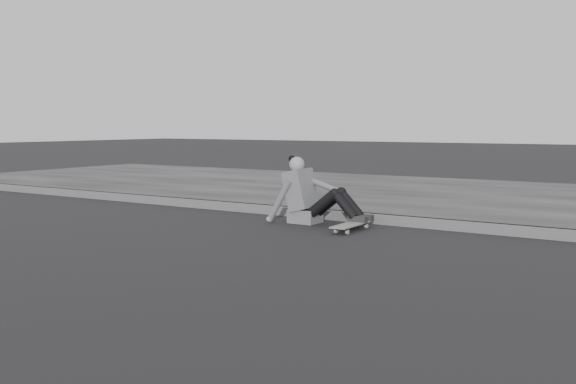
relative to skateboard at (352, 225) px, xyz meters
name	(u,v)px	position (x,y,z in m)	size (l,w,h in m)	color
ground	(390,275)	(1.31, -1.89, -0.07)	(80.00, 80.00, 0.00)	black
curb	(477,227)	(1.31, 0.69, -0.01)	(24.00, 0.16, 0.12)	#535353
sidewalk	(531,202)	(1.31, 3.71, -0.01)	(24.00, 6.00, 0.12)	#373737
skateboard	(352,225)	(0.00, 0.00, 0.00)	(0.20, 0.78, 0.09)	#979792
seated_woman	(310,196)	(-0.73, 0.25, 0.29)	(1.38, 0.46, 0.88)	#5B5B5E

